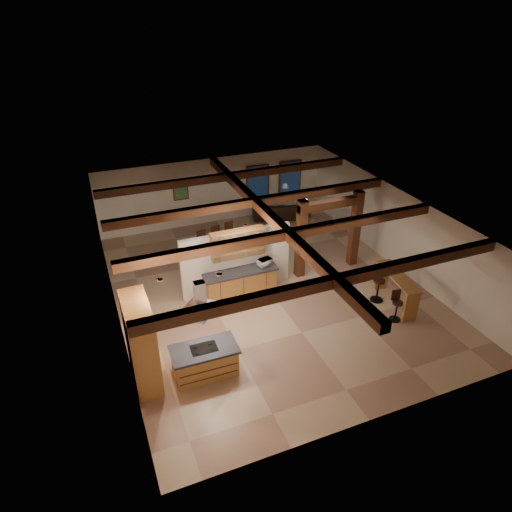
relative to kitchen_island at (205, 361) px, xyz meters
The scene contains 22 objects.
ground 4.39m from the kitchen_island, 43.52° to the left, with size 12.00×12.00×0.00m, color tan.
room_walls 4.57m from the kitchen_island, 43.52° to the left, with size 12.00×12.00×12.00m.
ceiling_beams 4.95m from the kitchen_island, 43.52° to the left, with size 10.00×12.00×0.28m.
timber_posts 6.80m from the kitchen_island, 31.76° to the left, with size 2.50×0.30×2.90m.
partition_wall 4.18m from the kitchen_island, 58.28° to the left, with size 3.80×0.18×2.20m, color silver.
pantry_cabinet 1.73m from the kitchen_island, 164.64° to the left, with size 0.67×1.60×2.40m.
back_counter 3.80m from the kitchen_island, 55.18° to the left, with size 2.50×0.66×0.94m.
upper_display_cabinet 4.21m from the kitchen_island, 56.84° to the left, with size 1.80×0.36×0.95m.
range_hood 1.35m from the kitchen_island, behind, with size 1.10×1.10×1.40m.
back_windows 10.81m from the kitchen_island, 56.28° to the left, with size 2.70×0.07×1.70m.
framed_art 9.19m from the kitchen_island, 79.43° to the left, with size 0.65×0.05×0.85m.
recessed_cans 2.74m from the kitchen_island, 59.41° to the left, with size 3.16×2.46×0.03m.
kitchen_island is the anchor object (origin of this frame).
dining_table 6.43m from the kitchen_island, 67.54° to the left, with size 1.65×0.92×0.58m, color #371B0D.
sofa 10.17m from the kitchen_island, 54.43° to the left, with size 2.31×0.90×0.67m, color black.
microwave 4.41m from the kitchen_island, 45.70° to the left, with size 0.46×0.31×0.25m, color silver.
bar_counter 6.68m from the kitchen_island, ahead, with size 0.81×2.13×1.09m.
side_table 10.56m from the kitchen_island, 48.19° to the left, with size 0.44×0.44×0.55m, color #401910.
table_lamp 10.57m from the kitchen_island, 48.19° to the left, with size 0.26×0.26×0.31m.
bar_stool_a 6.15m from the kitchen_island, ahead, with size 0.36×0.36×1.02m.
bar_stool_b 6.35m from the kitchen_island, 10.49° to the left, with size 0.42×0.44×1.21m.
dining_chairs 6.43m from the kitchen_island, 67.54° to the left, with size 2.04×2.04×1.08m.
Camera 1 is at (-5.33, -11.92, 8.80)m, focal length 32.00 mm.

